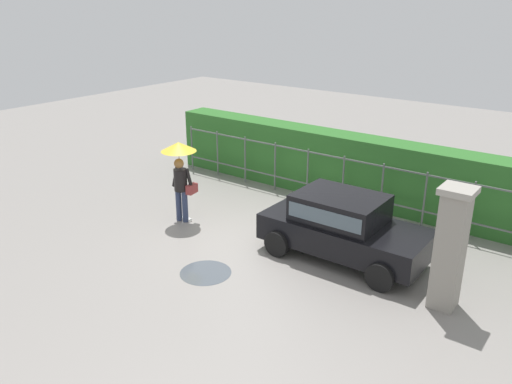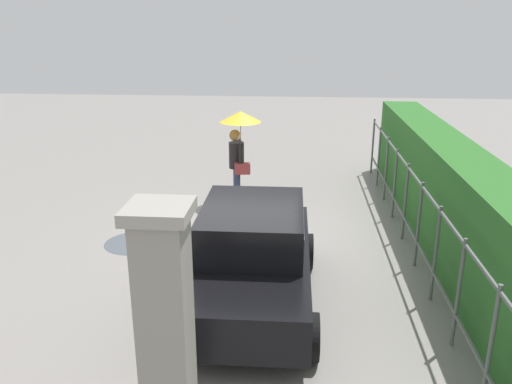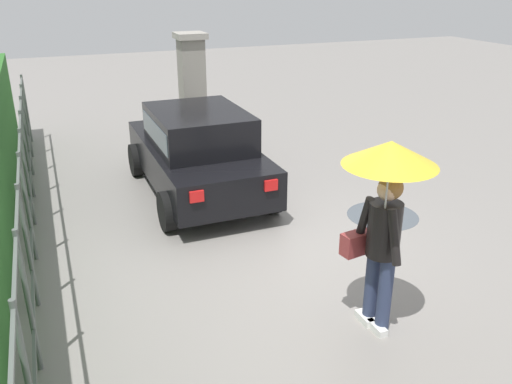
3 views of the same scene
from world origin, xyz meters
The scene contains 7 objects.
ground_plane centered at (0.00, 0.00, 0.00)m, with size 40.00×40.00×0.00m, color gray.
car centered at (2.10, 0.57, 0.80)m, with size 3.75×1.88×1.48m.
pedestrian centered at (-2.25, -0.10, 1.55)m, with size 0.91×0.91×2.12m.
gate_pillar centered at (4.62, -0.05, 1.24)m, with size 0.60×0.60×2.42m.
fence_section centered at (0.69, 3.24, 0.82)m, with size 11.56×0.05×1.50m.
hedge_row centered at (0.69, 3.96, 0.95)m, with size 12.51×0.90×1.90m, color #2D6B28.
puddle_near centered at (0.14, -1.84, 0.00)m, with size 1.11×1.11×0.00m, color #4C545B.
Camera 1 is at (6.90, -9.00, 5.54)m, focal length 36.28 mm.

